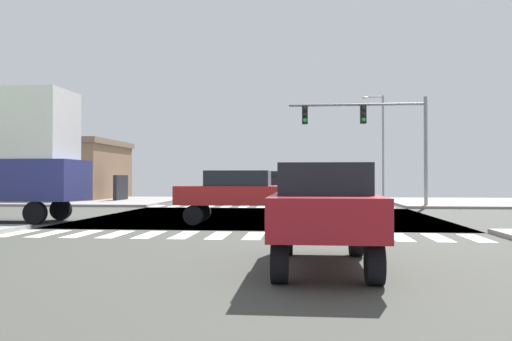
{
  "coord_description": "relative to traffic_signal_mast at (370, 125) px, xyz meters",
  "views": [
    {
      "loc": [
        1.67,
        -21.79,
        1.63
      ],
      "look_at": [
        -1.3,
        9.69,
        2.07
      ],
      "focal_mm": 36.45,
      "sensor_mm": 36.0,
      "label": 1
    }
  ],
  "objects": [
    {
      "name": "sedan_leading_2",
      "position": [
        -5.95,
        -10.9,
        -3.42
      ],
      "size": [
        4.3,
        1.8,
        1.88
      ],
      "rotation": [
        0.0,
        0.0,
        1.57
      ],
      "color": "black",
      "rests_on": "ground"
    },
    {
      "name": "sidewalk_corner_nw",
      "position": [
        -18.26,
        4.6,
        -4.47
      ],
      "size": [
        12.0,
        12.0,
        0.14
      ],
      "color": "gray",
      "rests_on": "ground"
    },
    {
      "name": "bank_building",
      "position": [
        -24.18,
        7.45,
        -2.36
      ],
      "size": [
        15.35,
        7.96,
        4.35
      ],
      "color": "#89684D",
      "rests_on": "ground"
    },
    {
      "name": "sedan_farside_1",
      "position": [
        -3.26,
        -19.7,
        -3.42
      ],
      "size": [
        1.8,
        4.3,
        1.88
      ],
      "color": "black",
      "rests_on": "ground"
    },
    {
      "name": "crosswalk_near",
      "position": [
        -5.51,
        -14.7,
        -4.53
      ],
      "size": [
        13.5,
        2.0,
        0.01
      ],
      "color": "silver",
      "rests_on": "ground"
    },
    {
      "name": "street_lamp",
      "position": [
        2.47,
        13.47,
        0.4
      ],
      "size": [
        1.78,
        0.32,
        8.28
      ],
      "color": "gray",
      "rests_on": "ground"
    },
    {
      "name": "ground",
      "position": [
        -5.26,
        -7.4,
        -4.56
      ],
      "size": [
        90.0,
        90.0,
        0.05
      ],
      "color": "#40413B"
    },
    {
      "name": "sidewalk_corner_ne",
      "position": [
        7.74,
        4.6,
        -4.47
      ],
      "size": [
        12.0,
        12.0,
        0.14
      ],
      "color": "gray",
      "rests_on": "ground"
    },
    {
      "name": "traffic_signal_mast",
      "position": [
        0.0,
        0.0,
        0.0
      ],
      "size": [
        7.61,
        0.55,
        6.09
      ],
      "color": "gray",
      "rests_on": "ground"
    },
    {
      "name": "suv_crossing_1",
      "position": [
        -7.26,
        28.55,
        -3.14
      ],
      "size": [
        1.96,
        4.6,
        2.34
      ],
      "rotation": [
        0.0,
        0.0,
        3.14
      ],
      "color": "black",
      "rests_on": "ground"
    },
    {
      "name": "crosswalk_far",
      "position": [
        -5.51,
        -0.1,
        -4.53
      ],
      "size": [
        13.5,
        2.0,
        0.01
      ],
      "color": "silver",
      "rests_on": "ground"
    }
  ]
}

